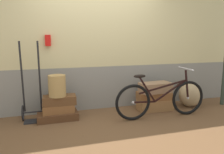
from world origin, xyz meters
TOP-DOWN VIEW (x-y plane):
  - ground at (0.00, 0.00)m, footprint 8.43×5.20m
  - station_building at (0.01, 0.85)m, footprint 6.43×0.74m
  - suitcase_0 at (-0.81, 0.37)m, footprint 0.70×0.38m
  - suitcase_1 at (-0.80, 0.38)m, footprint 0.55×0.32m
  - suitcase_2 at (-0.77, 0.38)m, footprint 0.58×0.31m
  - suitcase_3 at (1.10, 0.35)m, footprint 0.69×0.38m
  - suitcase_4 at (1.09, 0.38)m, footprint 0.69×0.39m
  - suitcase_5 at (1.10, 0.35)m, footprint 0.64×0.37m
  - wicker_basket at (-0.80, 0.36)m, footprint 0.30×0.30m
  - luggage_trolley at (-1.23, 0.47)m, footprint 0.37×0.36m
  - burlap_sack at (1.92, 0.34)m, footprint 0.49×0.42m
  - bicycle at (1.00, -0.07)m, footprint 1.75×0.46m

SIDE VIEW (x-z plane):
  - ground at x=0.00m, z-range -0.06..0.00m
  - suitcase_0 at x=-0.81m, z-range 0.00..0.13m
  - suitcase_3 at x=1.10m, z-range 0.00..0.21m
  - suitcase_1 at x=-0.80m, z-range 0.13..0.27m
  - burlap_sack at x=1.92m, z-range 0.00..0.54m
  - suitcase_4 at x=1.09m, z-range 0.21..0.36m
  - luggage_trolley at x=-1.23m, z-range -0.36..1.04m
  - bicycle at x=1.00m, z-range -0.10..0.80m
  - suitcase_2 at x=-0.77m, z-range 0.27..0.43m
  - suitcase_5 at x=1.10m, z-range 0.36..0.56m
  - wicker_basket at x=-0.80m, z-range 0.43..0.80m
  - station_building at x=0.01m, z-range 0.01..2.94m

